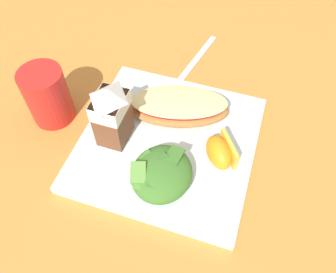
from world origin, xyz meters
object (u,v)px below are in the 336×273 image
object	(u,v)px
green_salad_pile	(161,173)
orange_wedge_front	(220,152)
metal_fork	(190,67)
milk_carton	(111,112)
drinking_red_cup	(48,95)
white_plate	(168,143)
cheesy_pizza_bread	(180,107)

from	to	relation	value
green_salad_pile	orange_wedge_front	size ratio (longest dim) A/B	1.43
metal_fork	milk_carton	bearing A→B (deg)	162.34
metal_fork	drinking_red_cup	xyz separation A→B (m)	(-0.19, 0.20, 0.05)
orange_wedge_front	green_salad_pile	bearing A→B (deg)	131.32
orange_wedge_front	drinking_red_cup	world-z (taller)	drinking_red_cup
orange_wedge_front	drinking_red_cup	distance (m)	0.30
metal_fork	orange_wedge_front	bearing A→B (deg)	-152.75
milk_carton	orange_wedge_front	bearing A→B (deg)	-87.18
white_plate	metal_fork	bearing A→B (deg)	5.14
orange_wedge_front	metal_fork	size ratio (longest dim) A/B	0.37
green_salad_pile	milk_carton	distance (m)	0.12
milk_carton	orange_wedge_front	xyz separation A→B (m)	(0.01, -0.17, -0.04)
orange_wedge_front	metal_fork	xyz separation A→B (m)	(0.20, 0.10, -0.03)
white_plate	green_salad_pile	xyz separation A→B (m)	(-0.07, -0.01, 0.03)
milk_carton	orange_wedge_front	size ratio (longest dim) A/B	1.58
orange_wedge_front	drinking_red_cup	bearing A→B (deg)	87.78
cheesy_pizza_bread	orange_wedge_front	size ratio (longest dim) A/B	2.65
green_salad_pile	cheesy_pizza_bread	bearing A→B (deg)	4.98
milk_carton	drinking_red_cup	world-z (taller)	milk_carton
white_plate	cheesy_pizza_bread	bearing A→B (deg)	-2.62
white_plate	drinking_red_cup	bearing A→B (deg)	89.50
cheesy_pizza_bread	metal_fork	size ratio (longest dim) A/B	0.99
cheesy_pizza_bread	orange_wedge_front	bearing A→B (deg)	-129.12
cheesy_pizza_bread	green_salad_pile	world-z (taller)	green_salad_pile
orange_wedge_front	white_plate	bearing A→B (deg)	83.60
green_salad_pile	metal_fork	size ratio (longest dim) A/B	0.53
metal_fork	drinking_red_cup	size ratio (longest dim) A/B	1.86
white_plate	green_salad_pile	world-z (taller)	green_salad_pile
drinking_red_cup	orange_wedge_front	bearing A→B (deg)	-92.22
milk_carton	metal_fork	xyz separation A→B (m)	(0.21, -0.07, -0.07)
white_plate	cheesy_pizza_bread	xyz separation A→B (m)	(0.06, -0.00, 0.03)
white_plate	milk_carton	bearing A→B (deg)	102.16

